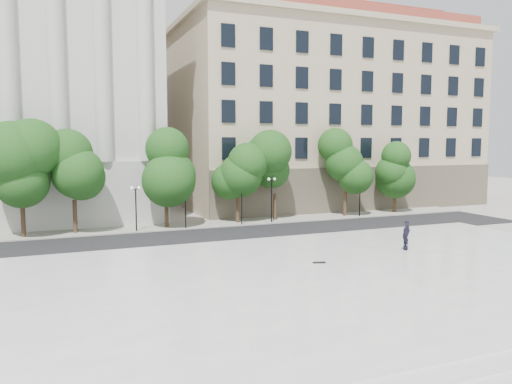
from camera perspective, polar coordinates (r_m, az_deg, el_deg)
ground at (r=24.95m, az=8.07°, el=-12.30°), size 160.00×160.00×0.00m
plaza at (r=27.40m, az=4.87°, el=-10.12°), size 44.00×22.00×0.45m
street at (r=41.02m, az=-4.75°, el=-5.12°), size 60.00×8.00×0.02m
far_sidewalk at (r=46.68m, az=-6.97°, el=-3.76°), size 60.00×4.00×0.12m
building_east at (r=67.56m, az=6.20°, el=8.58°), size 36.00×26.15×23.00m
traffic_light_west at (r=44.26m, az=-8.10°, el=0.50°), size 0.39×1.81×4.23m
traffic_light_east at (r=45.84m, az=-1.65°, el=0.69°), size 0.45×1.74×4.20m
person_lying at (r=35.26m, az=16.72°, el=-5.95°), size 1.51×2.07×0.53m
skateboard at (r=30.50m, az=7.23°, el=-8.00°), size 0.79×0.42×0.08m
plaza_steps at (r=18.32m, az=23.10°, el=-19.14°), size 44.00×3.00×0.30m
street_trees at (r=45.53m, az=-7.75°, el=2.74°), size 47.54×5.11×7.88m
lamp_posts at (r=44.99m, az=-6.40°, el=-0.43°), size 36.62×0.28×4.37m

